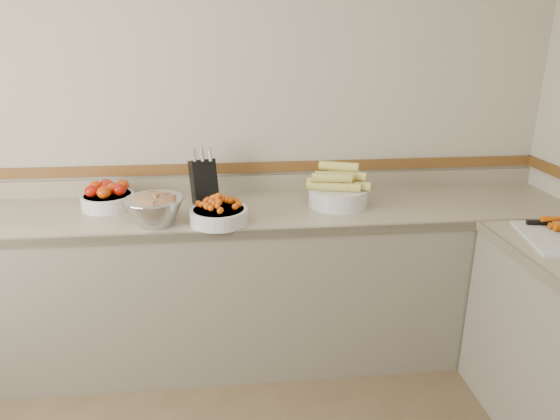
{
  "coord_description": "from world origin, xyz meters",
  "views": [
    {
      "loc": [
        0.12,
        -0.89,
        1.79
      ],
      "look_at": [
        0.35,
        1.35,
        1.0
      ],
      "focal_mm": 32.0,
      "sensor_mm": 36.0,
      "label": 1
    }
  ],
  "objects": [
    {
      "name": "back_wall",
      "position": [
        0.0,
        2.0,
        1.3
      ],
      "size": [
        4.0,
        0.0,
        4.0
      ],
      "primitive_type": "plane",
      "rotation": [
        1.57,
        0.0,
        0.0
      ],
      "color": "#B3AB94",
      "rests_on": "ground_plane"
    },
    {
      "name": "counter_back",
      "position": [
        0.0,
        1.68,
        0.45
      ],
      "size": [
        4.0,
        0.65,
        1.08
      ],
      "color": "gray",
      "rests_on": "ground_plane"
    },
    {
      "name": "knife_block",
      "position": [
        -0.03,
        1.8,
        1.03
      ],
      "size": [
        0.18,
        0.19,
        0.32
      ],
      "color": "black",
      "rests_on": "counter_back"
    },
    {
      "name": "tomato_bowl",
      "position": [
        -0.55,
        1.78,
        0.96
      ],
      "size": [
        0.29,
        0.29,
        0.14
      ],
      "color": "silver",
      "rests_on": "counter_back"
    },
    {
      "name": "cherry_tomato_bowl",
      "position": [
        0.05,
        1.47,
        0.95
      ],
      "size": [
        0.29,
        0.29,
        0.15
      ],
      "color": "silver",
      "rests_on": "counter_back"
    },
    {
      "name": "corn_bowl",
      "position": [
        0.7,
        1.68,
        0.98
      ],
      "size": [
        0.35,
        0.32,
        0.24
      ],
      "color": "silver",
      "rests_on": "counter_back"
    },
    {
      "name": "rhubarb_bowl",
      "position": [
        -0.26,
        1.49,
        0.99
      ],
      "size": [
        0.29,
        0.29,
        0.17
      ],
      "color": "#B2B2BA",
      "rests_on": "counter_back"
    }
  ]
}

